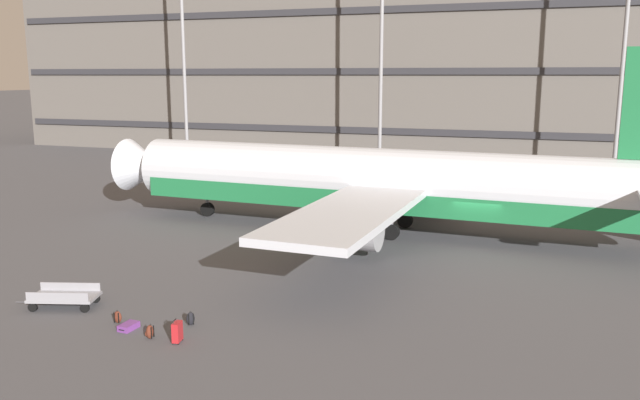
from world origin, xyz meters
The scene contains 12 objects.
ground_plane centered at (0.00, 0.00, 0.00)m, with size 600.00×600.00×0.00m, color #4C4C51.
terminal_structure centered at (0.00, 42.98, 9.50)m, with size 121.72×19.34×19.00m.
airliner centered at (-5.42, 1.28, 2.93)m, with size 36.82×29.65×10.50m.
light_mast_far_left centered at (-33.32, 26.03, 14.39)m, with size 1.80×0.50×25.30m.
light_mast_left centered at (-11.99, 26.03, 12.79)m, with size 1.80×0.50×22.18m.
light_mast_center_left centered at (8.95, 26.03, 14.37)m, with size 1.80×0.50×25.26m.
suitcase_teal centered at (-10.76, -16.29, 0.11)m, with size 0.51×0.80×0.22m.
suitcase_large centered at (-8.45, -16.73, 0.39)m, with size 0.33×0.51×0.83m.
backpack_small centered at (-8.83, -15.18, 0.24)m, with size 0.35×0.35×0.56m.
backpack_upright centered at (-11.51, -15.90, 0.23)m, with size 0.33×0.24×0.52m.
backpack_purple centered at (-9.55, -16.76, 0.24)m, with size 0.30×0.33×0.55m.
baggage_cart centered at (-14.57, -15.18, 0.43)m, with size 3.35×2.00×0.82m.
Camera 1 is at (3.19, -35.07, 9.14)m, focal length 36.39 mm.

